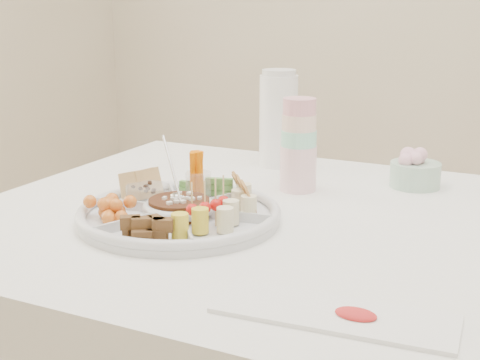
% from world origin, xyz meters
% --- Properties ---
extents(party_tray, '(0.43, 0.43, 0.04)m').
position_xyz_m(party_tray, '(-0.30, -0.11, 0.78)').
color(party_tray, silver).
rests_on(party_tray, dining_table).
extents(bean_dip, '(0.13, 0.13, 0.04)m').
position_xyz_m(bean_dip, '(-0.30, -0.11, 0.79)').
color(bean_dip, black).
rests_on(bean_dip, party_tray).
extents(tortillas, '(0.10, 0.10, 0.05)m').
position_xyz_m(tortillas, '(-0.20, -0.04, 0.80)').
color(tortillas, '#AC8038').
rests_on(tortillas, party_tray).
extents(carrot_cucumber, '(0.11, 0.11, 0.09)m').
position_xyz_m(carrot_cucumber, '(-0.32, 0.01, 0.82)').
color(carrot_cucumber, '#FF7500').
rests_on(carrot_cucumber, party_tray).
extents(pita_raisins, '(0.14, 0.14, 0.07)m').
position_xyz_m(pita_raisins, '(-0.42, -0.07, 0.80)').
color(pita_raisins, '#E4AE6A').
rests_on(pita_raisins, party_tray).
extents(cherries, '(0.13, 0.13, 0.04)m').
position_xyz_m(cherries, '(-0.41, -0.19, 0.79)').
color(cherries, gold).
rests_on(cherries, party_tray).
extents(granola_chunks, '(0.10, 0.10, 0.04)m').
position_xyz_m(granola_chunks, '(-0.29, -0.24, 0.79)').
color(granola_chunks, '#3C240F').
rests_on(granola_chunks, party_tray).
extents(banana_tomato, '(0.11, 0.11, 0.08)m').
position_xyz_m(banana_tomato, '(-0.18, -0.16, 0.82)').
color(banana_tomato, '#E7CD6E').
rests_on(banana_tomato, party_tray).
extents(cup_stack, '(0.10, 0.10, 0.22)m').
position_xyz_m(cup_stack, '(-0.18, 0.19, 0.87)').
color(cup_stack, silver).
rests_on(cup_stack, dining_table).
extents(thermos, '(0.11, 0.11, 0.25)m').
position_xyz_m(thermos, '(-0.31, 0.39, 0.88)').
color(thermos, white).
rests_on(thermos, dining_table).
extents(flower_bowl, '(0.12, 0.12, 0.08)m').
position_xyz_m(flower_bowl, '(0.05, 0.33, 0.80)').
color(flower_bowl, '#8ECEAB').
rests_on(flower_bowl, dining_table).
extents(placemat, '(0.33, 0.13, 0.01)m').
position_xyz_m(placemat, '(0.09, -0.36, 0.76)').
color(placemat, white).
rests_on(placemat, dining_table).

